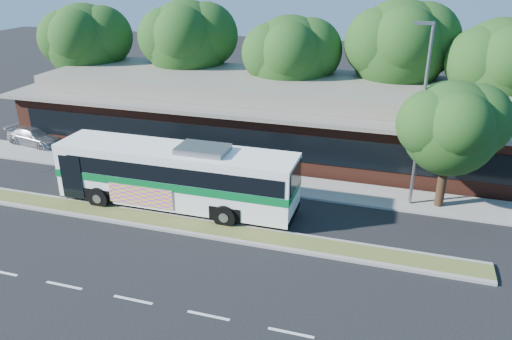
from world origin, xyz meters
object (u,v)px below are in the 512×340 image
object	(u,v)px
lamp_post	(421,113)
transit_bus	(177,172)
sedan	(35,137)
sidewalk_tree	(458,126)

from	to	relation	value
lamp_post	transit_bus	bearing A→B (deg)	-162.15
lamp_post	sedan	bearing A→B (deg)	175.75
sedan	transit_bus	bearing A→B (deg)	-103.72
lamp_post	transit_bus	distance (m)	12.13
transit_bus	sedan	xyz separation A→B (m)	(-13.05, 5.40, -1.29)
lamp_post	transit_bus	world-z (taller)	lamp_post
sedan	sidewalk_tree	distance (m)	26.30
lamp_post	transit_bus	size ratio (longest dim) A/B	0.74
lamp_post	sedan	distance (m)	24.67
transit_bus	sidewalk_tree	world-z (taller)	sidewalk_tree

